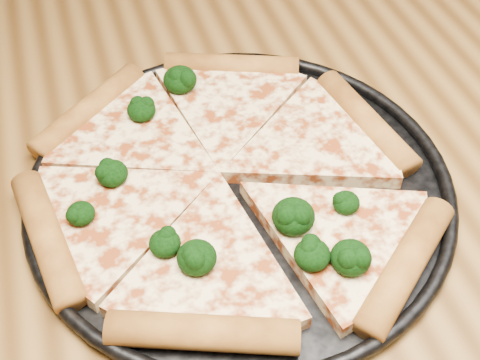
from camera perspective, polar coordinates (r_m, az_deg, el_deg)
name	(u,v)px	position (r m, az deg, el deg)	size (l,w,h in m)	color
dining_table	(327,206)	(0.70, 7.89, -2.37)	(1.20, 0.90, 0.75)	brown
pizza_pan	(240,186)	(0.58, 0.00, -0.54)	(0.39, 0.39, 0.02)	black
pizza	(223,176)	(0.57, -1.52, 0.37)	(0.37, 0.39, 0.03)	#FEDB9B
broccoli_florets	(225,192)	(0.55, -1.37, -1.07)	(0.24, 0.29, 0.03)	black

